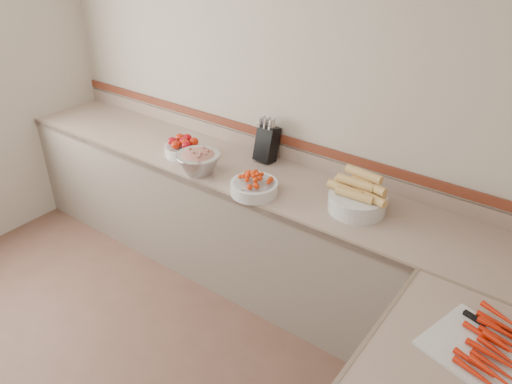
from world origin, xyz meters
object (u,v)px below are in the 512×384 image
Objects in this scene: cutting_board at (490,350)px; rhubarb_bowl at (199,161)px; knife_block at (267,143)px; corn_bowl at (358,198)px; cherry_tomato_bowl at (254,186)px; tomato_bowl at (183,147)px.

rhubarb_bowl is at bearing 166.80° from cutting_board.
knife_block is 1.98m from cutting_board.
rhubarb_bowl is at bearing -169.09° from corn_bowl.
cutting_board is (1.55, -0.47, -0.03)m from cherry_tomato_bowl.
rhubarb_bowl is (-1.08, -0.21, 0.00)m from corn_bowl.
knife_block is 0.50m from rhubarb_bowl.
rhubarb_bowl reaches higher than tomato_bowl.
cutting_board is (2.30, -0.61, -0.04)m from tomato_bowl.
cherry_tomato_bowl is 0.47m from rhubarb_bowl.
cherry_tomato_bowl is 0.55× the size of cutting_board.
corn_bowl is at bearing 18.71° from cherry_tomato_bowl.
rhubarb_bowl reaches higher than cutting_board.
knife_block is at bearing 59.12° from rhubarb_bowl.
rhubarb_bowl is 2.07m from cutting_board.
knife_block is at bearing 116.15° from cherry_tomato_bowl.
rhubarb_bowl is (-0.26, -0.43, -0.05)m from knife_block.
rhubarb_bowl is at bearing -179.85° from cherry_tomato_bowl.
cherry_tomato_bowl is (0.75, -0.14, -0.00)m from tomato_bowl.
cherry_tomato_bowl is (0.21, -0.43, -0.08)m from knife_block.
cutting_board is at bearing -14.97° from tomato_bowl.
knife_block is 0.86× the size of corn_bowl.
tomato_bowl reaches higher than cutting_board.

